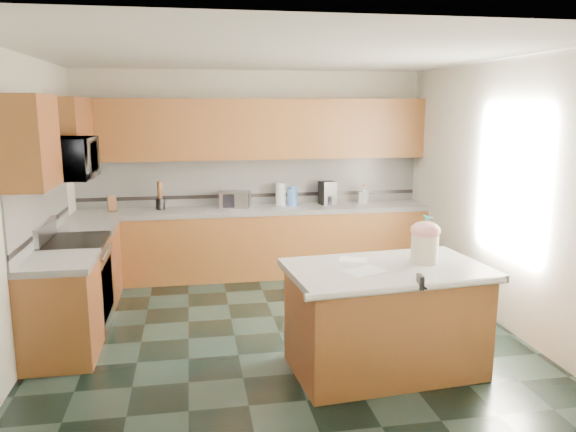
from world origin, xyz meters
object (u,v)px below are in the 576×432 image
object	(u,v)px
island_top	(387,270)
toaster_oven	(235,199)
island_base	(385,322)
coffee_maker	(327,193)
knife_block	(112,204)
treat_jar	(425,248)
soap_bottle_island	(426,237)

from	to	relation	value
island_top	toaster_oven	world-z (taller)	toaster_oven
island_base	coffee_maker	distance (m)	3.10
knife_block	coffee_maker	size ratio (longest dim) A/B	0.61
island_base	knife_block	distance (m)	4.00
treat_jar	knife_block	world-z (taller)	treat_jar
island_top	knife_block	world-z (taller)	knife_block
soap_bottle_island	toaster_oven	distance (m)	3.16
island_base	soap_bottle_island	xyz separation A→B (m)	(0.40, 0.17, 0.68)
soap_bottle_island	coffee_maker	bearing A→B (deg)	73.75
knife_block	coffee_maker	world-z (taller)	coffee_maker
treat_jar	knife_block	distance (m)	4.14
toaster_oven	treat_jar	bearing A→B (deg)	-50.17
coffee_maker	soap_bottle_island	bearing A→B (deg)	-97.90
island_base	island_top	size ratio (longest dim) A/B	0.94
island_top	knife_block	size ratio (longest dim) A/B	8.46
treat_jar	knife_block	size ratio (longest dim) A/B	1.24
island_base	treat_jar	distance (m)	0.71
treat_jar	toaster_oven	bearing A→B (deg)	109.49
treat_jar	coffee_maker	distance (m)	2.96
coffee_maker	knife_block	bearing A→B (deg)	169.27
treat_jar	coffee_maker	bearing A→B (deg)	86.68
treat_jar	knife_block	bearing A→B (deg)	129.42
island_base	island_top	xyz separation A→B (m)	(0.00, -0.00, 0.46)
toaster_oven	coffee_maker	size ratio (longest dim) A/B	1.19
island_base	soap_bottle_island	world-z (taller)	soap_bottle_island
treat_jar	soap_bottle_island	size ratio (longest dim) A/B	0.63
treat_jar	soap_bottle_island	bearing A→B (deg)	58.40
treat_jar	toaster_oven	size ratio (longest dim) A/B	0.64
treat_jar	soap_bottle_island	xyz separation A→B (m)	(0.05, 0.10, 0.07)
island_base	soap_bottle_island	bearing A→B (deg)	17.62
island_base	toaster_oven	world-z (taller)	toaster_oven
island_top	toaster_oven	size ratio (longest dim) A/B	4.37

